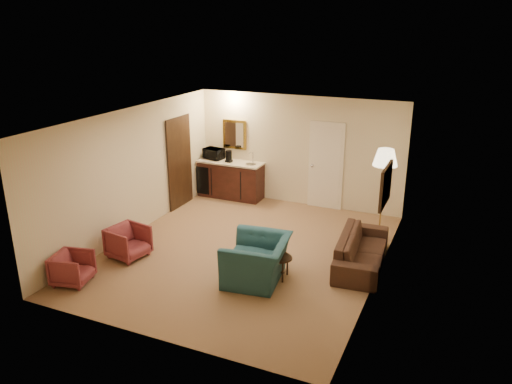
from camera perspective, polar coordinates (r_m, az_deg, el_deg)
ground at (r=9.64m, az=-1.27°, el=-6.86°), size 6.00×6.00×0.00m
room_walls at (r=9.74m, az=0.05°, el=4.21°), size 5.02×6.01×2.61m
wetbar_cabinet at (r=12.42m, az=-2.90°, el=1.44°), size 1.64×0.58×0.92m
sofa at (r=9.21m, az=12.04°, el=-5.92°), size 0.75×2.03×0.78m
teal_armchair at (r=8.44m, az=0.11°, el=-7.00°), size 0.90×1.24×1.01m
rose_chair_near at (r=9.61m, az=-14.40°, el=-5.39°), size 0.70×0.74×0.67m
rose_chair_far at (r=8.99m, az=-20.26°, el=-8.03°), size 0.66×0.69×0.60m
coffee_table at (r=8.69m, az=1.89°, el=-8.43°), size 0.73×0.52×0.40m
floor_lamp at (r=10.36m, az=14.24°, el=-0.10°), size 0.63×0.63×1.84m
waste_bin at (r=12.19m, az=-0.29°, el=-0.34°), size 0.28×0.28×0.33m
microwave at (r=12.53m, az=-4.87°, el=4.52°), size 0.53×0.36×0.33m
coffee_maker at (r=12.22m, az=-3.13°, el=4.09°), size 0.17×0.17×0.29m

